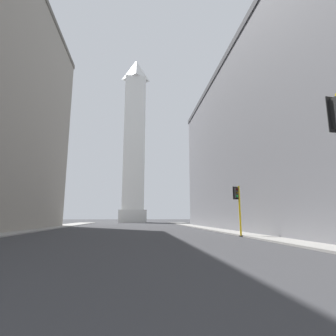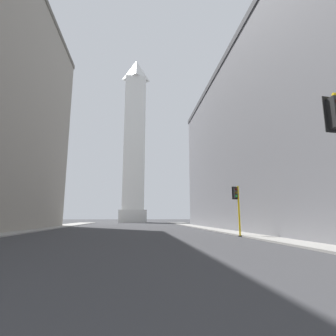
{
  "view_description": "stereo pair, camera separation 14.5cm",
  "coord_description": "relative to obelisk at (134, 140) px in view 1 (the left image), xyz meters",
  "views": [
    {
      "loc": [
        1.07,
        -0.29,
        1.96
      ],
      "look_at": [
        9.72,
        71.05,
        15.33
      ],
      "focal_mm": 28.0,
      "sensor_mm": 36.0,
      "label": 1
    },
    {
      "loc": [
        1.21,
        -0.31,
        1.96
      ],
      "look_at": [
        9.72,
        71.05,
        15.33
      ],
      "focal_mm": 28.0,
      "sensor_mm": 36.0,
      "label": 2
    }
  ],
  "objects": [
    {
      "name": "sidewalk_left",
      "position": [
        -14.1,
        -57.83,
        -28.82
      ],
      "size": [
        5.0,
        108.43,
        0.15
      ],
      "primitive_type": "cube",
      "color": "gray",
      "rests_on": "ground_plane"
    },
    {
      "name": "sidewalk_right",
      "position": [
        14.1,
        -57.83,
        -28.82
      ],
      "size": [
        5.0,
        108.43,
        0.15
      ],
      "primitive_type": "cube",
      "color": "gray",
      "rests_on": "ground_plane"
    },
    {
      "name": "building_right",
      "position": [
        28.96,
        -56.16,
        -15.74
      ],
      "size": [
        30.12,
        57.15,
        26.29
      ],
      "color": "slate",
      "rests_on": "ground_plane"
    },
    {
      "name": "obelisk",
      "position": [
        0.0,
        0.0,
        0.0
      ],
      "size": [
        9.08,
        9.08,
        59.9
      ],
      "color": "silver",
      "rests_on": "ground_plane"
    },
    {
      "name": "traffic_light_mid_right",
      "position": [
        11.37,
        -64.92,
        -25.56
      ],
      "size": [
        0.79,
        0.51,
        5.05
      ],
      "color": "yellow",
      "rests_on": "ground_plane"
    }
  ]
}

